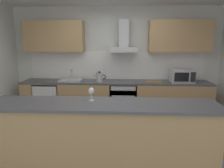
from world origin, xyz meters
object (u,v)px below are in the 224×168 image
(oven, at_px, (123,100))
(microwave, at_px, (182,76))
(kettle, at_px, (100,77))
(range_hood, at_px, (124,42))
(sink, at_px, (71,80))
(refrigerator, at_px, (49,100))
(chopping_board, at_px, (154,82))
(wine_glass, at_px, (91,92))

(oven, height_order, microwave, microwave)
(kettle, height_order, range_hood, range_hood)
(oven, bearing_deg, kettle, -176.43)
(sink, xyz_separation_m, range_hood, (1.21, 0.12, 0.86))
(kettle, bearing_deg, range_hood, 16.80)
(refrigerator, distance_m, microwave, 3.12)
(refrigerator, xyz_separation_m, kettle, (1.21, -0.03, 0.58))
(oven, relative_size, range_hood, 1.11)
(refrigerator, bearing_deg, chopping_board, -0.49)
(microwave, bearing_deg, kettle, -179.82)
(microwave, xyz_separation_m, sink, (-2.52, 0.04, -0.12))
(range_hood, bearing_deg, microwave, -6.87)
(range_hood, bearing_deg, oven, -90.00)
(microwave, height_order, wine_glass, microwave)
(oven, distance_m, microwave, 1.43)
(range_hood, bearing_deg, kettle, -163.20)
(wine_glass, xyz_separation_m, chopping_board, (1.12, 1.98, -0.23))
(sink, bearing_deg, oven, -0.52)
(chopping_board, bearing_deg, oven, 178.06)
(range_hood, bearing_deg, sink, -174.41)
(oven, xyz_separation_m, chopping_board, (0.70, -0.02, 0.45))
(sink, xyz_separation_m, chopping_board, (1.91, -0.03, -0.02))
(chopping_board, bearing_deg, refrigerator, 179.51)
(microwave, relative_size, kettle, 1.73)
(kettle, distance_m, wine_glass, 1.98)
(microwave, distance_m, chopping_board, 0.62)
(refrigerator, height_order, range_hood, range_hood)
(chopping_board, bearing_deg, microwave, -0.39)
(refrigerator, height_order, kettle, kettle)
(sink, relative_size, chopping_board, 1.47)
(wine_glass, distance_m, chopping_board, 2.29)
(range_hood, height_order, chopping_board, range_hood)
(microwave, xyz_separation_m, wine_glass, (-1.73, -1.98, 0.09))
(kettle, distance_m, chopping_board, 1.24)
(microwave, bearing_deg, wine_glass, -131.17)
(oven, xyz_separation_m, refrigerator, (-1.75, -0.00, -0.03))
(refrigerator, relative_size, microwave, 1.70)
(oven, distance_m, range_hood, 1.33)
(refrigerator, xyz_separation_m, range_hood, (1.75, 0.13, 1.36))
(microwave, relative_size, wine_glass, 2.81)
(oven, height_order, range_hood, range_hood)
(wine_glass, bearing_deg, chopping_board, 60.48)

